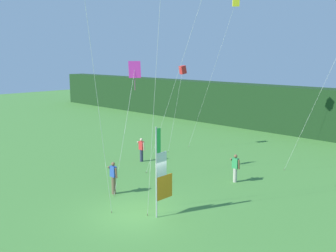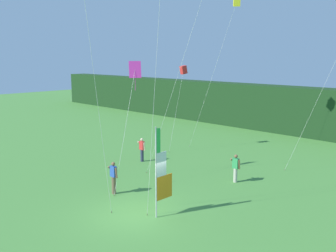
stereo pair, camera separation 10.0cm
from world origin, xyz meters
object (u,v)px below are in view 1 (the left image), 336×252
person_near_banner (235,167)px  kite_magenta_diamond_2 (134,74)px  kite_yellow_box_4 (236,2)px  banner_flag (161,173)px  person_mid_field (141,149)px  person_far_left (113,177)px  kite_red_box_3 (183,70)px

person_near_banner → kite_magenta_diamond_2: kite_magenta_diamond_2 is taller
kite_yellow_box_4 → banner_flag: bearing=-69.2°
person_mid_field → kite_yellow_box_4: 12.18m
kite_magenta_diamond_2 → kite_yellow_box_4: kite_yellow_box_4 is taller
person_far_left → banner_flag: bearing=-3.2°
person_mid_field → banner_flag: bearing=-36.2°
kite_magenta_diamond_2 → kite_yellow_box_4: 10.19m
person_mid_field → person_near_banner: bearing=6.8°
banner_flag → kite_yellow_box_4: (-4.48, 11.79, 8.84)m
person_far_left → kite_yellow_box_4: bearing=93.6°
kite_magenta_diamond_2 → banner_flag: bearing=-29.1°
person_far_left → kite_magenta_diamond_2: (-1.25, 2.58, 5.17)m
person_mid_field → person_far_left: (3.63, -5.19, 0.05)m
person_near_banner → person_mid_field: bearing=-173.2°
kite_red_box_3 → banner_flag: bearing=-52.1°
person_mid_field → kite_magenta_diamond_2: bearing=-47.6°
banner_flag → kite_yellow_box_4: bearing=110.8°
banner_flag → person_mid_field: bearing=143.8°
person_far_left → kite_red_box_3: size_ratio=0.27×
banner_flag → person_far_left: size_ratio=2.41×
kite_red_box_3 → person_mid_field: bearing=-87.1°
person_mid_field → kite_magenta_diamond_2: (2.39, -2.61, 5.22)m
person_near_banner → kite_magenta_diamond_2: 7.82m
person_mid_field → person_far_left: 6.33m
banner_flag → kite_red_box_3: size_ratio=0.64×
person_mid_field → kite_yellow_box_4: (2.91, 6.39, 9.95)m
kite_magenta_diamond_2 → person_far_left: bearing=-64.2°
banner_flag → kite_magenta_diamond_2: (-5.00, 2.79, 4.11)m
banner_flag → kite_magenta_diamond_2: kite_magenta_diamond_2 is taller
person_far_left → kite_yellow_box_4: (-0.72, 11.58, 9.90)m
person_mid_field → person_far_left: bearing=-55.0°
person_near_banner → person_far_left: bearing=-119.8°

